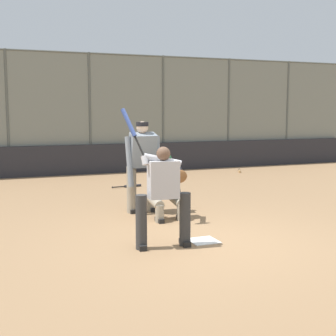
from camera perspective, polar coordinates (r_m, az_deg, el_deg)
ground_plane at (r=7.43m, az=4.33°, el=-8.88°), size 160.00×160.00×0.00m
home_plate_marker at (r=7.43m, az=4.33°, el=-8.83°), size 0.43×0.43×0.01m
backstop_fence at (r=15.25m, az=-9.51°, el=6.88°), size 20.09×0.08×3.86m
padding_wall at (r=15.24m, az=-9.31°, el=1.06°), size 19.61×0.18×0.94m
batter_at_plate at (r=6.92m, az=-0.66°, el=-3.07°), size 0.95×0.67×2.07m
catcher_behind_plate at (r=8.72m, az=-0.12°, el=-2.13°), size 0.65×0.75×1.25m
umpire_home at (r=9.28m, az=-3.15°, el=0.52°), size 0.74×0.44×1.82m
spare_bat_near_backstop at (r=12.51m, az=-4.60°, el=-2.19°), size 0.83×0.13×0.07m
spare_bat_by_padding at (r=15.72m, az=8.72°, el=-0.35°), size 0.42×0.74×0.07m
fielding_glove_on_dirt at (r=10.37m, az=-4.12°, el=-4.02°), size 0.27×0.21×0.10m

